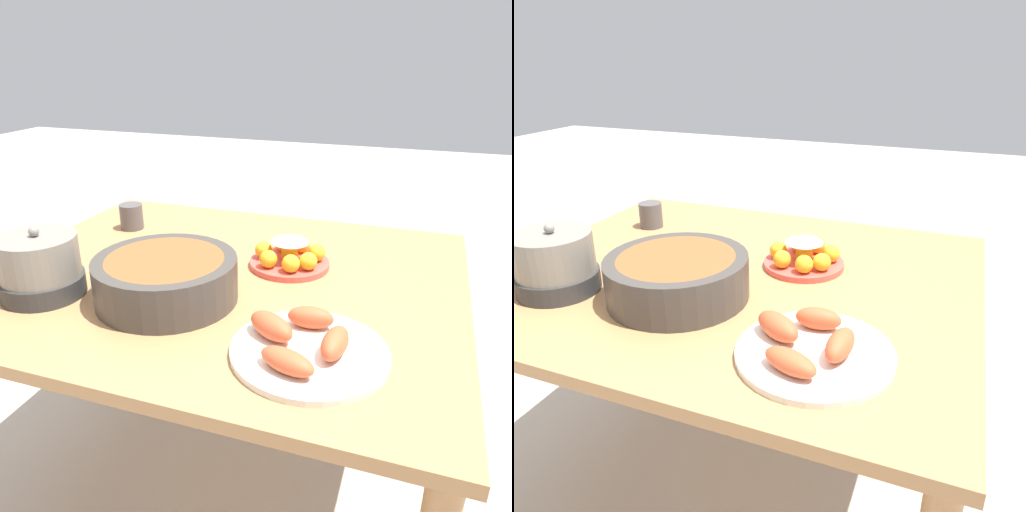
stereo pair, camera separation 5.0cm
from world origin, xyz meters
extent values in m
plane|color=#B2A899|center=(0.00, 0.00, 0.00)|extent=(12.00, 12.00, 0.00)
cylinder|color=#A87547|center=(-0.57, -0.47, 0.35)|extent=(0.06, 0.06, 0.70)
cylinder|color=#A87547|center=(0.57, -0.47, 0.35)|extent=(0.06, 0.06, 0.70)
cube|color=#A87547|center=(0.00, 0.00, 0.72)|extent=(1.23, 1.04, 0.03)
cylinder|color=#E04C42|center=(-0.16, -0.10, 0.74)|extent=(0.22, 0.22, 0.02)
sphere|color=#F4A823|center=(-0.08, -0.10, 0.77)|extent=(0.05, 0.05, 0.05)
sphere|color=#F4A823|center=(-0.11, -0.04, 0.77)|extent=(0.05, 0.05, 0.05)
sphere|color=#F4A823|center=(-0.18, -0.04, 0.77)|extent=(0.05, 0.05, 0.05)
sphere|color=#F4A823|center=(-0.22, -0.06, 0.77)|extent=(0.05, 0.05, 0.05)
sphere|color=#F4A823|center=(-0.22, -0.13, 0.77)|extent=(0.05, 0.05, 0.05)
sphere|color=#F4A823|center=(-0.17, -0.18, 0.77)|extent=(0.05, 0.05, 0.05)
sphere|color=#F4A823|center=(-0.12, -0.17, 0.77)|extent=(0.05, 0.05, 0.05)
ellipsoid|color=white|center=(-0.16, -0.10, 0.80)|extent=(0.10, 0.10, 0.02)
sphere|color=#F4A823|center=(-0.16, -0.10, 0.77)|extent=(0.05, 0.05, 0.05)
cylinder|color=#3D3833|center=(0.07, 0.17, 0.78)|extent=(0.33, 0.33, 0.10)
cylinder|color=brown|center=(0.07, 0.17, 0.83)|extent=(0.27, 0.27, 0.01)
cylinder|color=beige|center=(0.53, 0.05, 0.75)|extent=(0.10, 0.10, 0.03)
cylinder|color=#9E4C1E|center=(0.53, 0.05, 0.76)|extent=(0.08, 0.08, 0.01)
cylinder|color=silver|center=(-0.31, 0.29, 0.74)|extent=(0.31, 0.31, 0.01)
ellipsoid|color=#D1512D|center=(-0.22, 0.28, 0.77)|extent=(0.12, 0.10, 0.05)
ellipsoid|color=#D1512D|center=(-0.29, 0.37, 0.77)|extent=(0.12, 0.08, 0.04)
ellipsoid|color=#D1512D|center=(-0.36, 0.29, 0.77)|extent=(0.06, 0.11, 0.05)
ellipsoid|color=#D1512D|center=(-0.29, 0.21, 0.77)|extent=(0.10, 0.05, 0.05)
cylinder|color=#4C4747|center=(0.41, -0.23, 0.77)|extent=(0.07, 0.07, 0.08)
cylinder|color=#2D2D2D|center=(0.36, 0.25, 0.76)|extent=(0.20, 0.20, 0.05)
cylinder|color=slate|center=(0.36, 0.25, 0.83)|extent=(0.19, 0.19, 0.10)
sphere|color=slate|center=(0.36, 0.25, 0.89)|extent=(0.02, 0.02, 0.02)
camera|label=1|loc=(-0.48, 1.10, 1.28)|focal=35.00mm
camera|label=2|loc=(-0.53, 1.08, 1.28)|focal=35.00mm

